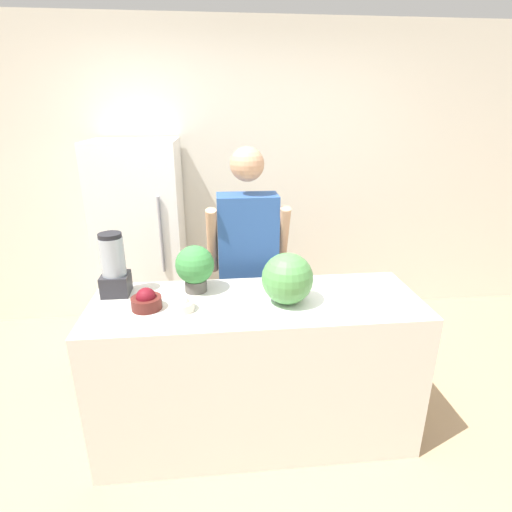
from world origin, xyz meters
name	(u,v)px	position (x,y,z in m)	size (l,w,h in m)	color
ground_plane	(262,472)	(0.00, 0.00, 0.00)	(14.00, 14.00, 0.00)	tan
wall_back	(238,179)	(0.00, 1.96, 1.30)	(8.00, 0.06, 2.60)	silver
counter_island	(257,369)	(0.00, 0.31, 0.45)	(1.82, 0.63, 0.90)	beige
refrigerator	(143,243)	(-0.82, 1.59, 0.84)	(0.66, 0.65, 1.67)	white
person	(248,268)	(0.00, 0.88, 0.86)	(0.54, 0.27, 1.68)	gray
cutting_board	(290,304)	(0.17, 0.24, 0.91)	(0.40, 0.26, 0.01)	white
watermelon	(287,279)	(0.16, 0.25, 1.05)	(0.27, 0.27, 0.27)	#4C8C47
bowl_cherries	(146,301)	(-0.59, 0.28, 0.95)	(0.16, 0.16, 0.12)	#511E19
bowl_cream	(182,304)	(-0.40, 0.24, 0.93)	(0.13, 0.13, 0.09)	beige
blender	(114,266)	(-0.78, 0.48, 1.07)	(0.15, 0.15, 0.36)	#28282D
potted_plant	(195,267)	(-0.34, 0.48, 1.05)	(0.22, 0.22, 0.27)	#514C47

